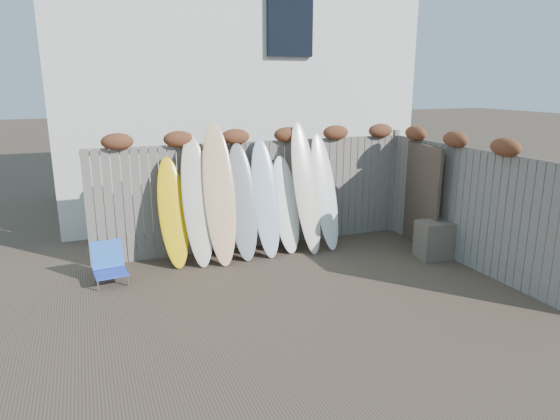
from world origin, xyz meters
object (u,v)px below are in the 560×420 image
object	(u,v)px
lattice_panel	(422,196)
surfboard_0	(173,213)
beach_chair	(109,264)
wooden_crate	(434,240)

from	to	relation	value
lattice_panel	surfboard_0	distance (m)	4.56
beach_chair	wooden_crate	xyz separation A→B (m)	(5.45, -0.93, 0.03)
lattice_panel	wooden_crate	bearing A→B (deg)	-93.67
beach_chair	surfboard_0	distance (m)	1.33
lattice_panel	surfboard_0	xyz separation A→B (m)	(-4.51, 0.70, -0.05)
wooden_crate	surfboard_0	world-z (taller)	surfboard_0
wooden_crate	lattice_panel	distance (m)	0.92
beach_chair	lattice_panel	world-z (taller)	lattice_panel
wooden_crate	surfboard_0	bearing A→B (deg)	162.76
wooden_crate	surfboard_0	size ratio (longest dim) A/B	0.35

